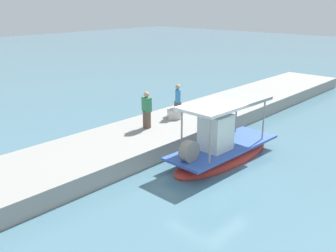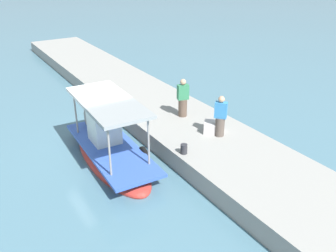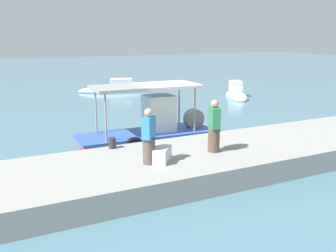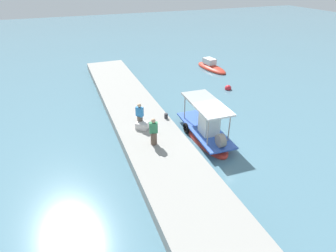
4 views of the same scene
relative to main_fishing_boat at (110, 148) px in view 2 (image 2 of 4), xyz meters
The scene contains 7 objects.
ground_plane 1.06m from the main_fishing_boat, ahead, with size 120.00×120.00×0.00m, color slate.
dock_quay 3.60m from the main_fishing_boat, 74.53° to the right, with size 36.00×3.75×0.70m, color #989690.
main_fishing_boat is the anchor object (origin of this frame).
fisherman_near_bollard 4.29m from the main_fishing_boat, 113.87° to the right, with size 0.51×0.50×1.61m.
fisherman_by_crate 3.85m from the main_fishing_boat, 80.76° to the right, with size 0.45×0.52×1.66m.
mooring_bollard 2.87m from the main_fishing_boat, 138.50° to the right, with size 0.24×0.24×0.35m, color #2D2D33.
cargo_crate 4.06m from the main_fishing_boat, 109.79° to the right, with size 0.72×0.58×0.43m, color silver.
Camera 2 is at (-12.15, 4.37, 7.02)m, focal length 38.78 mm.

